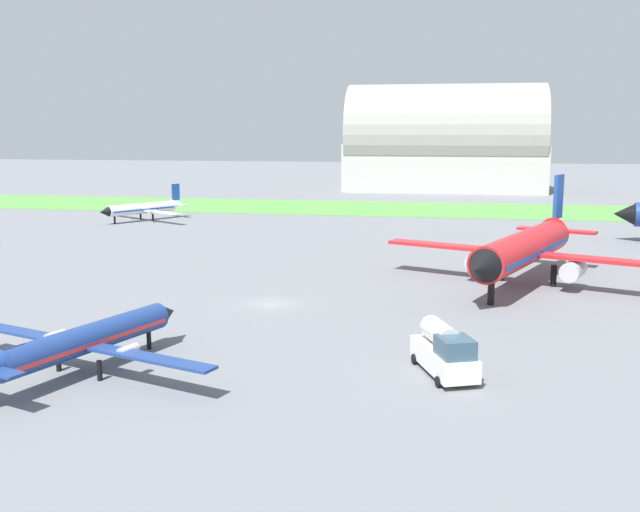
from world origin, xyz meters
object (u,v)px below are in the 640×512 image
(airplane_midfield_jet, at_px, (525,248))
(fuel_truck_near_gate, at_px, (445,351))
(airplane_foreground_turboprop, at_px, (84,340))
(airplane_taxiing_turboprop, at_px, (144,208))

(airplane_midfield_jet, xyz_separation_m, fuel_truck_near_gate, (-7.68, -29.12, -2.25))
(airplane_foreground_turboprop, xyz_separation_m, airplane_midfield_jet, (30.65, 33.07, 1.58))
(airplane_midfield_jet, distance_m, fuel_truck_near_gate, 30.20)
(airplane_taxiing_turboprop, bearing_deg, airplane_foreground_turboprop, 52.45)
(fuel_truck_near_gate, bearing_deg, airplane_taxiing_turboprop, -165.50)
(airplane_foreground_turboprop, distance_m, airplane_midfield_jet, 45.12)
(airplane_foreground_turboprop, relative_size, fuel_truck_near_gate, 2.88)
(airplane_taxiing_turboprop, height_order, airplane_midfield_jet, airplane_midfield_jet)
(airplane_midfield_jet, height_order, fuel_truck_near_gate, airplane_midfield_jet)
(airplane_foreground_turboprop, relative_size, airplane_taxiing_turboprop, 1.10)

